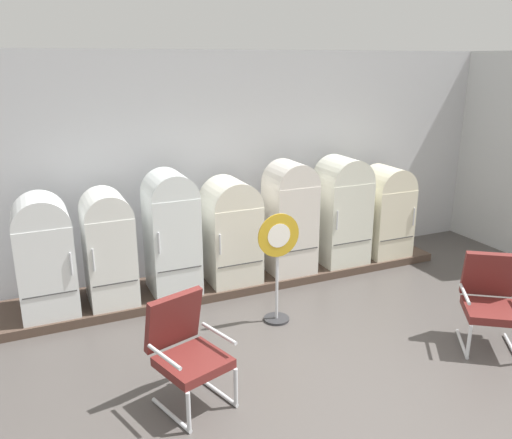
{
  "coord_description": "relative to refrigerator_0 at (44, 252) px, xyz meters",
  "views": [
    {
      "loc": [
        -2.59,
        -3.46,
        3.12
      ],
      "look_at": [
        0.19,
        2.75,
        1.02
      ],
      "focal_mm": 36.66,
      "sensor_mm": 36.0,
      "label": 1
    }
  ],
  "objects": [
    {
      "name": "back_wall",
      "position": [
        2.51,
        0.73,
        0.74
      ],
      "size": [
        11.76,
        0.12,
        3.24
      ],
      "color": "silver",
      "rests_on": "ground"
    },
    {
      "name": "refrigerator_1",
      "position": [
        0.75,
        0.01,
        -0.01
      ],
      "size": [
        0.59,
        0.72,
        1.46
      ],
      "color": "white",
      "rests_on": "display_plinth"
    },
    {
      "name": "sign_stand",
      "position": [
        2.55,
        -1.17,
        -0.17
      ],
      "size": [
        0.53,
        0.32,
        1.39
      ],
      "color": "#2D2D30",
      "rests_on": "ground"
    },
    {
      "name": "refrigerator_5",
      "position": [
        4.19,
        -0.01,
        0.08
      ],
      "size": [
        0.71,
        0.67,
        1.62
      ],
      "color": "silver",
      "rests_on": "display_plinth"
    },
    {
      "name": "armchair_right",
      "position": [
        4.49,
        -2.61,
        -0.33
      ],
      "size": [
        0.86,
        0.9,
        1.05
      ],
      "color": "silver",
      "rests_on": "ground"
    },
    {
      "name": "refrigerator_2",
      "position": [
        1.57,
        -0.01,
        0.09
      ],
      "size": [
        0.63,
        0.69,
        1.63
      ],
      "color": "white",
      "rests_on": "display_plinth"
    },
    {
      "name": "ground",
      "position": [
        2.51,
        -2.93,
        -0.92
      ],
      "size": [
        12.0,
        10.0,
        0.05
      ],
      "primitive_type": "cube",
      "color": "#4B4643"
    },
    {
      "name": "armchair_left",
      "position": [
        1.08,
        -2.23,
        -0.33
      ],
      "size": [
        0.77,
        0.84,
        1.05
      ],
      "color": "silver",
      "rests_on": "ground"
    },
    {
      "name": "display_plinth",
      "position": [
        2.51,
        0.1,
        -0.84
      ],
      "size": [
        6.38,
        0.95,
        0.12
      ],
      "primitive_type": "cube",
      "color": "#4B392F",
      "rests_on": "ground"
    },
    {
      "name": "refrigerator_0",
      "position": [
        0.0,
        0.0,
        0.0
      ],
      "size": [
        0.65,
        0.7,
        1.48
      ],
      "color": "white",
      "rests_on": "display_plinth"
    },
    {
      "name": "refrigerator_4",
      "position": [
        3.3,
        -0.04,
        0.09
      ],
      "size": [
        0.64,
        0.62,
        1.63
      ],
      "color": "silver",
      "rests_on": "display_plinth"
    },
    {
      "name": "refrigerator_6",
      "position": [
        5.02,
        -0.02,
        -0.04
      ],
      "size": [
        0.68,
        0.66,
        1.41
      ],
      "color": "beige",
      "rests_on": "display_plinth"
    },
    {
      "name": "refrigerator_3",
      "position": [
        2.41,
        0.01,
        -0.02
      ],
      "size": [
        0.7,
        0.72,
        1.45
      ],
      "color": "silver",
      "rests_on": "display_plinth"
    }
  ]
}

